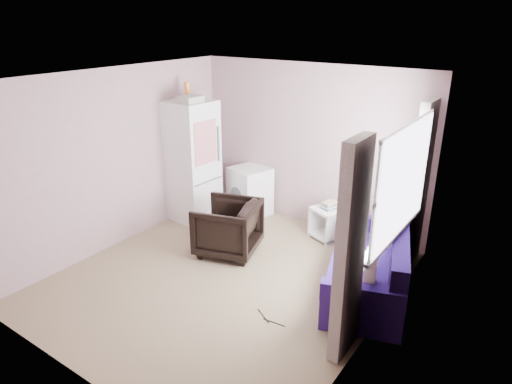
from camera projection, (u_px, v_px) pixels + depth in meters
room at (225, 187)px, 5.35m from camera, size 3.84×4.24×2.54m
armchair at (228, 225)px, 6.32m from camera, size 0.96×0.99×0.83m
fridge at (192, 161)px, 7.19m from camera, size 0.71×0.70×2.19m
washing_machine at (250, 190)px, 7.56m from camera, size 0.70×0.70×0.80m
side_table at (328, 221)px, 6.76m from camera, size 0.57×0.57×0.59m
sofa at (372, 269)px, 5.42m from camera, size 1.39×2.05×0.84m
window_dressing at (391, 213)px, 5.00m from camera, size 0.17×2.62×2.18m
floor_cables at (269, 319)px, 5.02m from camera, size 0.42×0.15×0.01m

